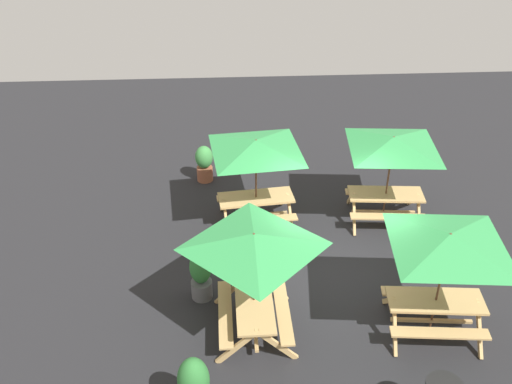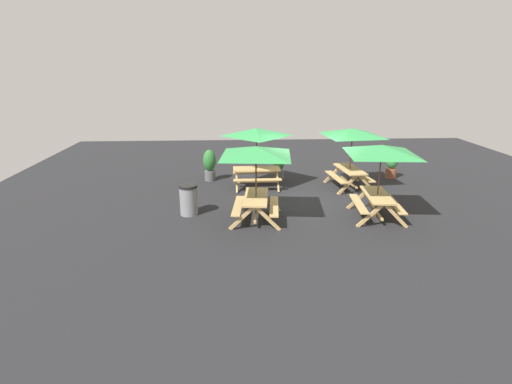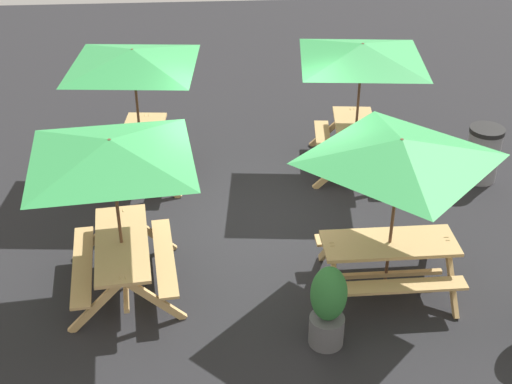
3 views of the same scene
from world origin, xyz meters
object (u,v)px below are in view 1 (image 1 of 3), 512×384
(picnic_table_2, at_px, (256,152))
(potted_plant_0, at_px, (204,163))
(picnic_table_0, at_px, (254,248))
(picnic_table_3, at_px, (392,149))
(picnic_table_1, at_px, (448,248))
(potted_plant_2, at_px, (201,275))

(picnic_table_2, relative_size, potted_plant_0, 2.70)
(picnic_table_0, relative_size, picnic_table_3, 0.83)
(picnic_table_0, distance_m, picnic_table_2, 3.58)
(picnic_table_0, xyz_separation_m, potted_plant_0, (1.05, -5.72, -1.44))
(picnic_table_1, distance_m, potted_plant_0, 7.55)
(picnic_table_2, xyz_separation_m, potted_plant_0, (1.30, -2.15, -1.44))
(picnic_table_0, relative_size, potted_plant_2, 2.02)
(picnic_table_1, distance_m, potted_plant_2, 4.81)
(picnic_table_0, height_order, picnic_table_3, same)
(picnic_table_3, height_order, potted_plant_0, picnic_table_3)
(picnic_table_2, relative_size, potted_plant_2, 2.44)
(picnic_table_1, bearing_deg, potted_plant_2, -9.27)
(picnic_table_1, height_order, picnic_table_3, same)
(picnic_table_0, distance_m, picnic_table_3, 4.92)
(picnic_table_0, bearing_deg, picnic_table_1, 85.96)
(picnic_table_2, bearing_deg, potted_plant_0, -65.14)
(picnic_table_3, bearing_deg, potted_plant_2, 34.96)
(picnic_table_2, xyz_separation_m, picnic_table_3, (-3.17, 0.03, 0.00))
(picnic_table_2, xyz_separation_m, potted_plant_2, (1.27, 2.59, -1.41))
(picnic_table_3, distance_m, potted_plant_2, 5.32)
(picnic_table_3, relative_size, potted_plant_0, 2.70)
(picnic_table_3, bearing_deg, picnic_table_0, 51.08)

